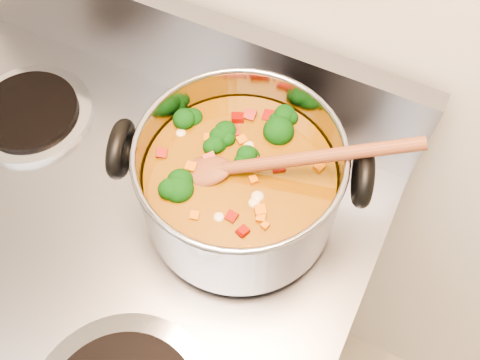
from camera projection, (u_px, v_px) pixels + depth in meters
name	position (u px, v px, depth m)	size (l,w,h in m)	color
electric_range	(131.00, 329.00, 1.11)	(0.76, 0.69, 1.08)	gray
stockpot	(240.00, 183.00, 0.67)	(0.32, 0.25, 0.15)	#95959C
wooden_spoon	(256.00, 165.00, 0.63)	(0.28, 0.14, 0.10)	brown
cooktop_crumbs	(161.00, 248.00, 0.71)	(0.25, 0.17, 0.01)	black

